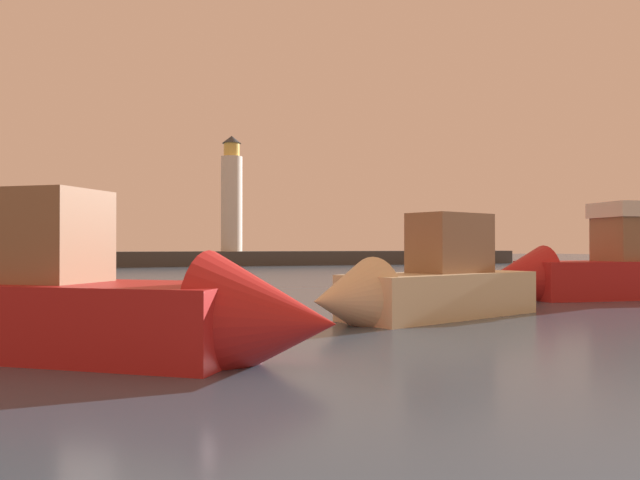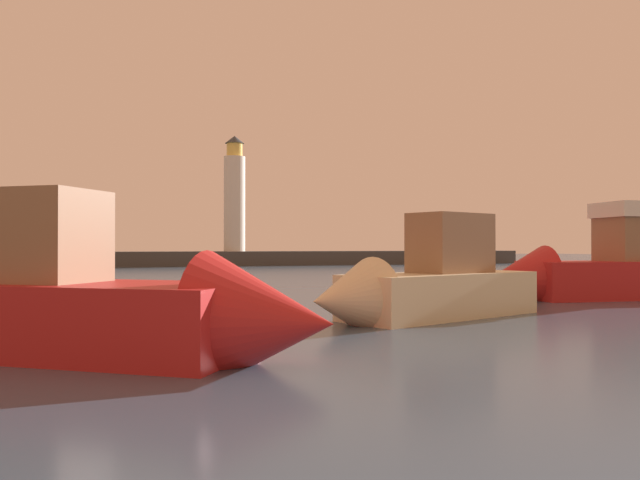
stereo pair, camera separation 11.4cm
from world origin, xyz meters
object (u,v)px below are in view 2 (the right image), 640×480
motorboat_0 (587,269)px  motorboat_1 (418,286)px  motorboat_3 (117,305)px  lighthouse (235,197)px

motorboat_0 → motorboat_1: motorboat_0 is taller
motorboat_0 → motorboat_3: size_ratio=1.02×
lighthouse → motorboat_1: lighthouse is taller
motorboat_3 → motorboat_0: bearing=24.0°
lighthouse → motorboat_1: 51.74m
lighthouse → motorboat_3: lighthouse is taller
lighthouse → motorboat_3: bearing=-103.0°
motorboat_1 → motorboat_3: (-8.42, -3.87, 0.05)m
lighthouse → motorboat_1: (-4.31, -51.15, -6.49)m
lighthouse → motorboat_0: (5.40, -46.95, -6.27)m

